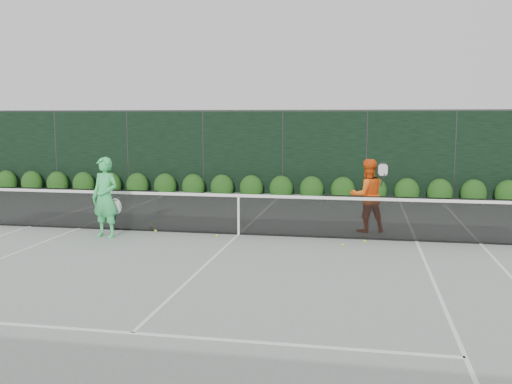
# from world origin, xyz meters

# --- Properties ---
(ground) EXTENTS (80.00, 80.00, 0.00)m
(ground) POSITION_xyz_m (0.00, 0.00, 0.00)
(ground) COLOR gray
(ground) RESTS_ON ground
(tennis_net) EXTENTS (12.90, 0.10, 1.07)m
(tennis_net) POSITION_xyz_m (-0.02, 0.00, 0.53)
(tennis_net) COLOR #11331F
(tennis_net) RESTS_ON ground
(player_woman) EXTENTS (0.77, 0.60, 1.88)m
(player_woman) POSITION_xyz_m (-2.99, -0.84, 0.94)
(player_woman) COLOR #3FD96F
(player_woman) RESTS_ON ground
(player_man) EXTENTS (1.05, 0.94, 1.79)m
(player_man) POSITION_xyz_m (3.01, 0.96, 0.89)
(player_man) COLOR #FF6115
(player_man) RESTS_ON ground
(court_lines) EXTENTS (11.03, 23.83, 0.01)m
(court_lines) POSITION_xyz_m (0.00, 0.00, 0.01)
(court_lines) COLOR white
(court_lines) RESTS_ON ground
(windscreen_fence) EXTENTS (32.00, 21.07, 3.06)m
(windscreen_fence) POSITION_xyz_m (0.00, -2.71, 1.51)
(windscreen_fence) COLOR black
(windscreen_fence) RESTS_ON ground
(hedge_row) EXTENTS (31.66, 0.65, 0.94)m
(hedge_row) POSITION_xyz_m (-0.00, 7.15, 0.23)
(hedge_row) COLOR #143A10
(hedge_row) RESTS_ON ground
(tennis_balls) EXTENTS (5.51, 1.77, 0.07)m
(tennis_balls) POSITION_xyz_m (-0.31, -0.07, 0.03)
(tennis_balls) COLOR #BAEF35
(tennis_balls) RESTS_ON ground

